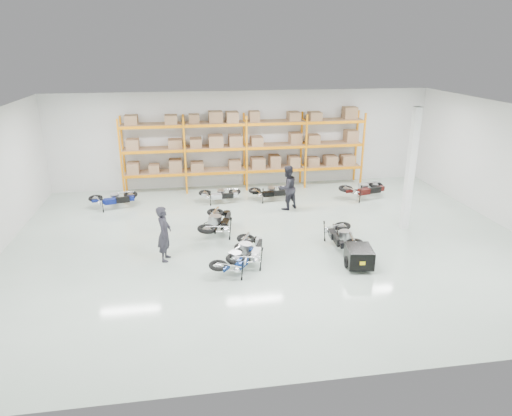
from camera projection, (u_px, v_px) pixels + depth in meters
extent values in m
plane|color=#B5CABA|center=(270.00, 242.00, 15.95)|extent=(18.00, 18.00, 0.00)
plane|color=white|center=(272.00, 112.00, 14.41)|extent=(18.00, 18.00, 0.00)
plane|color=silver|center=(244.00, 139.00, 21.68)|extent=(18.00, 0.00, 18.00)
plane|color=silver|center=(339.00, 284.00, 8.68)|extent=(18.00, 0.00, 18.00)
cube|color=orange|center=(121.00, 159.00, 20.10)|extent=(0.08, 0.08, 3.50)
cube|color=orange|center=(123.00, 154.00, 20.94)|extent=(0.08, 0.08, 3.50)
cube|color=orange|center=(185.00, 156.00, 20.51)|extent=(0.08, 0.08, 3.50)
cube|color=orange|center=(185.00, 152.00, 21.35)|extent=(0.08, 0.08, 3.50)
cube|color=orange|center=(247.00, 154.00, 20.92)|extent=(0.08, 0.08, 3.50)
cube|color=orange|center=(244.00, 150.00, 21.75)|extent=(0.08, 0.08, 3.50)
cube|color=orange|center=(306.00, 152.00, 21.33)|extent=(0.08, 0.08, 3.50)
cube|color=orange|center=(301.00, 148.00, 22.16)|extent=(0.08, 0.08, 3.50)
cube|color=orange|center=(363.00, 150.00, 21.74)|extent=(0.08, 0.08, 3.50)
cube|color=orange|center=(356.00, 146.00, 22.57)|extent=(0.08, 0.08, 3.50)
cube|color=orange|center=(155.00, 176.00, 20.60)|extent=(2.70, 0.08, 0.12)
cube|color=orange|center=(156.00, 171.00, 21.43)|extent=(2.70, 0.08, 0.12)
cube|color=#906C4A|center=(155.00, 172.00, 20.99)|extent=(2.68, 0.88, 0.02)
cube|color=#906C4A|center=(155.00, 167.00, 20.91)|extent=(2.40, 0.70, 0.44)
cube|color=orange|center=(217.00, 173.00, 21.00)|extent=(2.70, 0.08, 0.12)
cube|color=orange|center=(215.00, 168.00, 21.84)|extent=(2.70, 0.08, 0.12)
cube|color=#906C4A|center=(216.00, 169.00, 21.40)|extent=(2.68, 0.88, 0.02)
cube|color=#906C4A|center=(216.00, 165.00, 21.32)|extent=(2.40, 0.70, 0.44)
cube|color=orange|center=(276.00, 171.00, 21.41)|extent=(2.70, 0.08, 0.12)
cube|color=orange|center=(273.00, 166.00, 22.25)|extent=(2.70, 0.08, 0.12)
cube|color=#906C4A|center=(274.00, 167.00, 21.81)|extent=(2.68, 0.88, 0.02)
cube|color=#906C4A|center=(275.00, 162.00, 21.73)|extent=(2.40, 0.70, 0.44)
cube|color=orange|center=(334.00, 168.00, 21.82)|extent=(2.70, 0.08, 0.12)
cube|color=orange|center=(328.00, 164.00, 22.66)|extent=(2.70, 0.08, 0.12)
cube|color=#906C4A|center=(331.00, 165.00, 22.22)|extent=(2.68, 0.88, 0.02)
cube|color=#906C4A|center=(331.00, 160.00, 22.14)|extent=(2.40, 0.70, 0.44)
cube|color=orange|center=(153.00, 152.00, 20.22)|extent=(2.70, 0.08, 0.12)
cube|color=orange|center=(154.00, 148.00, 21.06)|extent=(2.70, 0.08, 0.12)
cube|color=#906C4A|center=(153.00, 148.00, 20.61)|extent=(2.68, 0.88, 0.02)
cube|color=#906C4A|center=(153.00, 143.00, 20.54)|extent=(2.40, 0.70, 0.44)
cube|color=orange|center=(216.00, 150.00, 20.63)|extent=(2.70, 0.08, 0.12)
cube|color=orange|center=(215.00, 146.00, 21.46)|extent=(2.70, 0.08, 0.12)
cube|color=#906C4A|center=(215.00, 146.00, 21.02)|extent=(2.68, 0.88, 0.02)
cube|color=#906C4A|center=(215.00, 141.00, 20.94)|extent=(2.40, 0.70, 0.44)
cube|color=orange|center=(277.00, 148.00, 21.04)|extent=(2.70, 0.08, 0.12)
cube|color=orange|center=(273.00, 144.00, 21.87)|extent=(2.70, 0.08, 0.12)
cube|color=#906C4A|center=(275.00, 144.00, 21.43)|extent=(2.68, 0.88, 0.02)
cube|color=#906C4A|center=(275.00, 139.00, 21.35)|extent=(2.40, 0.70, 0.44)
cube|color=orange|center=(335.00, 146.00, 21.45)|extent=(2.70, 0.08, 0.12)
cube|color=orange|center=(329.00, 142.00, 22.28)|extent=(2.70, 0.08, 0.12)
cube|color=#906C4A|center=(332.00, 142.00, 21.84)|extent=(2.68, 0.88, 0.02)
cube|color=#906C4A|center=(332.00, 138.00, 21.76)|extent=(2.40, 0.70, 0.44)
cube|color=orange|center=(151.00, 127.00, 19.84)|extent=(2.70, 0.08, 0.12)
cube|color=orange|center=(152.00, 124.00, 20.68)|extent=(2.70, 0.08, 0.12)
cube|color=#906C4A|center=(151.00, 124.00, 20.24)|extent=(2.68, 0.88, 0.02)
cube|color=#906C4A|center=(151.00, 119.00, 20.16)|extent=(2.40, 0.70, 0.44)
cube|color=orange|center=(215.00, 126.00, 20.25)|extent=(2.70, 0.08, 0.12)
cube|color=orange|center=(214.00, 122.00, 21.09)|extent=(2.70, 0.08, 0.12)
cube|color=#906C4A|center=(215.00, 122.00, 20.65)|extent=(2.68, 0.88, 0.02)
cube|color=#906C4A|center=(214.00, 117.00, 20.57)|extent=(2.40, 0.70, 0.44)
cube|color=orange|center=(277.00, 124.00, 20.66)|extent=(2.70, 0.08, 0.12)
cube|color=orange|center=(273.00, 121.00, 21.50)|extent=(2.70, 0.08, 0.12)
cube|color=#906C4A|center=(275.00, 121.00, 21.06)|extent=(2.68, 0.88, 0.02)
cube|color=#906C4A|center=(275.00, 116.00, 20.98)|extent=(2.40, 0.70, 0.44)
cube|color=orange|center=(336.00, 122.00, 21.07)|extent=(2.70, 0.08, 0.12)
cube|color=orange|center=(330.00, 119.00, 21.91)|extent=(2.70, 0.08, 0.12)
cube|color=#906C4A|center=(333.00, 119.00, 21.46)|extent=(2.68, 0.88, 0.02)
cube|color=#906C4A|center=(334.00, 114.00, 21.38)|extent=(2.40, 0.70, 0.44)
cube|color=white|center=(410.00, 170.00, 16.40)|extent=(0.25, 0.25, 4.50)
cube|color=black|center=(359.00, 256.00, 13.99)|extent=(0.90, 1.07, 0.56)
cube|color=yellow|center=(365.00, 263.00, 13.54)|extent=(0.16, 0.04, 0.11)
torus|color=black|center=(347.00, 263.00, 14.01)|extent=(0.08, 0.39, 0.39)
torus|color=black|center=(370.00, 261.00, 14.12)|extent=(0.08, 0.39, 0.39)
cylinder|color=black|center=(352.00, 246.00, 14.59)|extent=(0.18, 0.91, 0.04)
imported|color=#23222A|center=(164.00, 234.00, 14.37)|extent=(0.54, 0.73, 1.81)
imported|color=black|center=(287.00, 188.00, 18.84)|extent=(1.13, 1.05, 1.86)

